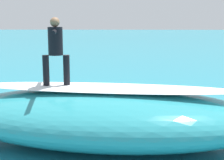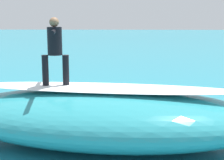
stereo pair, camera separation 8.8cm
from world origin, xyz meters
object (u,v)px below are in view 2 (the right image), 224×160
at_px(surfer_riding, 55,46).
at_px(surfer_paddling, 152,95).
at_px(surfboard_riding, 56,87).
at_px(surfboard_paddling, 149,99).

bearing_deg(surfer_riding, surfer_paddling, -129.57).
xyz_separation_m(surfboard_riding, surfboard_paddling, (-2.52, -4.17, -1.31)).
distance_m(surfboard_riding, surfer_paddling, 5.01).
distance_m(surfboard_paddling, surfer_paddling, 0.21).
distance_m(surfboard_riding, surfboard_paddling, 5.05).
bearing_deg(surfer_paddling, surfboard_riding, 87.66).
relative_size(surfboard_riding, surfer_paddling, 1.20).
bearing_deg(surfer_riding, surfboard_paddling, -128.07).
height_order(surfboard_riding, surfer_paddling, surfboard_riding).
bearing_deg(surfboard_paddling, surfboard_riding, 89.16).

